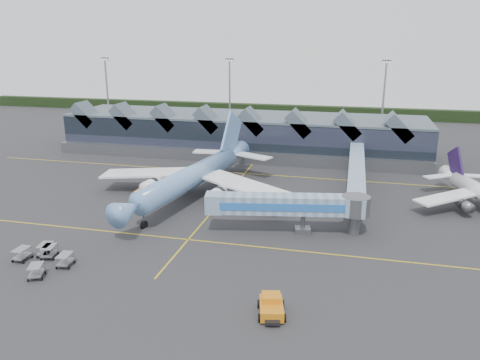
% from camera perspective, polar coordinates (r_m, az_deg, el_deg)
% --- Properties ---
extents(ground, '(260.00, 260.00, 0.00)m').
position_cam_1_polar(ground, '(75.68, -4.28, -4.86)').
color(ground, '#28282A').
rests_on(ground, ground).
extents(taxi_stripes, '(120.00, 60.00, 0.01)m').
position_cam_1_polar(taxi_stripes, '(84.64, -2.21, -2.44)').
color(taxi_stripes, gold).
rests_on(taxi_stripes, ground).
extents(tree_line_far, '(260.00, 4.00, 4.00)m').
position_cam_1_polar(tree_line_far, '(180.06, 6.59, 8.41)').
color(tree_line_far, black).
rests_on(tree_line_far, ground).
extents(terminal, '(90.00, 22.25, 12.52)m').
position_cam_1_polar(terminal, '(119.58, 0.32, 5.70)').
color(terminal, black).
rests_on(terminal, ground).
extents(light_masts, '(132.40, 42.56, 22.45)m').
position_cam_1_polar(light_masts, '(130.54, 13.32, 9.57)').
color(light_masts, gray).
rests_on(light_masts, ground).
extents(main_airliner, '(37.76, 43.93, 14.15)m').
position_cam_1_polar(main_airliner, '(85.47, -5.55, 0.60)').
color(main_airliner, '#628DC6').
rests_on(main_airliner, ground).
extents(jet_bridge, '(24.10, 7.64, 6.03)m').
position_cam_1_polar(jet_bridge, '(69.56, 6.95, -3.14)').
color(jet_bridge, '#6688AB').
rests_on(jet_bridge, ground).
extents(fuel_truck, '(3.10, 9.47, 3.16)m').
position_cam_1_polar(fuel_truck, '(85.85, -10.63, -1.21)').
color(fuel_truck, black).
rests_on(fuel_truck, ground).
extents(pushback_tug, '(3.58, 4.85, 1.98)m').
position_cam_1_polar(pushback_tug, '(51.00, 3.85, -15.16)').
color(pushback_tug, orange).
rests_on(pushback_tug, ground).
extents(baggage_carts, '(8.18, 8.25, 1.65)m').
position_cam_1_polar(baggage_carts, '(66.24, -22.82, -8.61)').
color(baggage_carts, gray).
rests_on(baggage_carts, ground).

